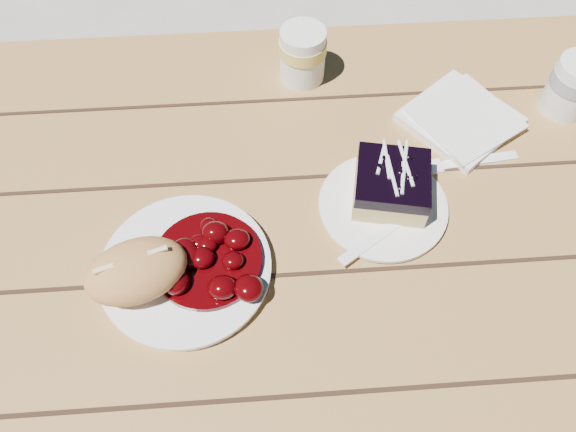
{
  "coord_description": "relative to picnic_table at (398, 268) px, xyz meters",
  "views": [
    {
      "loc": [
        -0.21,
        -0.42,
        1.43
      ],
      "look_at": [
        -0.19,
        -0.02,
        0.81
      ],
      "focal_mm": 35.0,
      "sensor_mm": 36.0,
      "label": 1
    }
  ],
  "objects": [
    {
      "name": "ground",
      "position": [
        0.0,
        0.0,
        -0.59
      ],
      "size": [
        60.0,
        60.0,
        0.0
      ],
      "primitive_type": "plane",
      "color": "#A8A398",
      "rests_on": "ground"
    },
    {
      "name": "fork_table",
      "position": [
        0.11,
        0.09,
        0.16
      ],
      "size": [
        0.16,
        0.04,
        0.0
      ],
      "primitive_type": null,
      "rotation": [
        0.0,
        0.0,
        1.68
      ],
      "color": "white",
      "rests_on": "picnic_table"
    },
    {
      "name": "fork_dessert",
      "position": [
        -0.07,
        -0.04,
        0.17
      ],
      "size": [
        0.15,
        0.11,
        0.0
      ],
      "primitive_type": null,
      "rotation": [
        0.0,
        0.0,
        -0.98
      ],
      "color": "white",
      "rests_on": "dessert_plate"
    },
    {
      "name": "main_plate",
      "position": [
        -0.32,
        -0.07,
        0.17
      ],
      "size": [
        0.22,
        0.22,
        0.02
      ],
      "primitive_type": "cylinder",
      "color": "white",
      "rests_on": "picnic_table"
    },
    {
      "name": "blueberry_cake",
      "position": [
        -0.04,
        0.03,
        0.2
      ],
      "size": [
        0.12,
        0.12,
        0.06
      ],
      "rotation": [
        0.0,
        0.0,
        -0.2
      ],
      "color": "tan",
      "rests_on": "dessert_plate"
    },
    {
      "name": "goulash_stew",
      "position": [
        -0.29,
        -0.06,
        0.2
      ],
      "size": [
        0.14,
        0.14,
        0.04
      ],
      "primitive_type": null,
      "color": "#3F0204",
      "rests_on": "main_plate"
    },
    {
      "name": "second_cup",
      "position": [
        -0.14,
        0.29,
        0.21
      ],
      "size": [
        0.07,
        0.07,
        0.09
      ],
      "primitive_type": "cylinder",
      "color": "white",
      "rests_on": "picnic_table"
    },
    {
      "name": "napkin_stack",
      "position": [
        0.1,
        0.17,
        0.17
      ],
      "size": [
        0.21,
        0.21,
        0.01
      ],
      "primitive_type": "cube",
      "rotation": [
        0.0,
        0.0,
        0.67
      ],
      "color": "white",
      "rests_on": "picnic_table"
    },
    {
      "name": "picnic_table",
      "position": [
        0.0,
        0.0,
        0.0
      ],
      "size": [
        2.0,
        1.55,
        0.75
      ],
      "color": "brown",
      "rests_on": "ground"
    },
    {
      "name": "dessert_plate",
      "position": [
        -0.05,
        0.02,
        0.17
      ],
      "size": [
        0.18,
        0.18,
        0.01
      ],
      "primitive_type": "cylinder",
      "color": "white",
      "rests_on": "picnic_table"
    },
    {
      "name": "bread_roll",
      "position": [
        -0.38,
        -0.09,
        0.21
      ],
      "size": [
        0.15,
        0.12,
        0.07
      ],
      "primitive_type": "ellipsoid",
      "rotation": [
        0.0,
        0.0,
        0.31
      ],
      "color": "tan",
      "rests_on": "main_plate"
    },
    {
      "name": "coffee_cup",
      "position": [
        0.28,
        0.19,
        0.21
      ],
      "size": [
        0.07,
        0.07,
        0.09
      ],
      "primitive_type": "cylinder",
      "color": "white",
      "rests_on": "picnic_table"
    }
  ]
}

